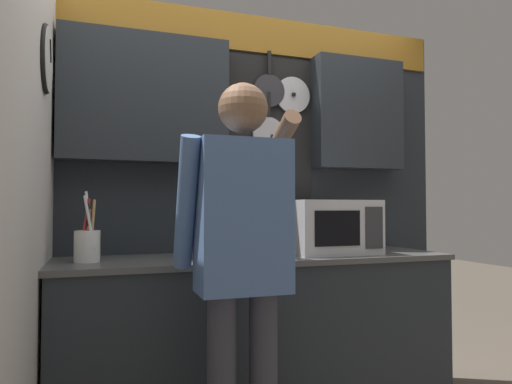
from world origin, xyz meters
TOP-DOWN VIEW (x-y plane):
  - base_cabinet_counter at (0.00, -0.00)m, footprint 2.16×0.60m
  - back_wall_unit at (-0.02, 0.27)m, footprint 2.73×0.20m
  - side_wall at (-1.10, -0.41)m, footprint 0.07×1.60m
  - microwave at (0.43, -0.02)m, footprint 0.50×0.39m
  - knife_block at (-0.28, -0.02)m, footprint 0.12×0.16m
  - utensil_crock at (-0.90, -0.01)m, footprint 0.12×0.12m
  - person at (-0.27, -0.57)m, footprint 0.54×0.62m

SIDE VIEW (x-z plane):
  - base_cabinet_counter at x=0.00m, z-range 0.00..0.93m
  - utensil_crock at x=-0.90m, z-range 0.85..1.20m
  - knife_block at x=-0.28m, z-range 0.90..1.15m
  - person at x=-0.27m, z-range 0.17..1.90m
  - microwave at x=0.43m, z-range 0.93..1.24m
  - side_wall at x=-1.10m, z-range 0.01..2.42m
  - back_wall_unit at x=-0.02m, z-range 0.27..2.68m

